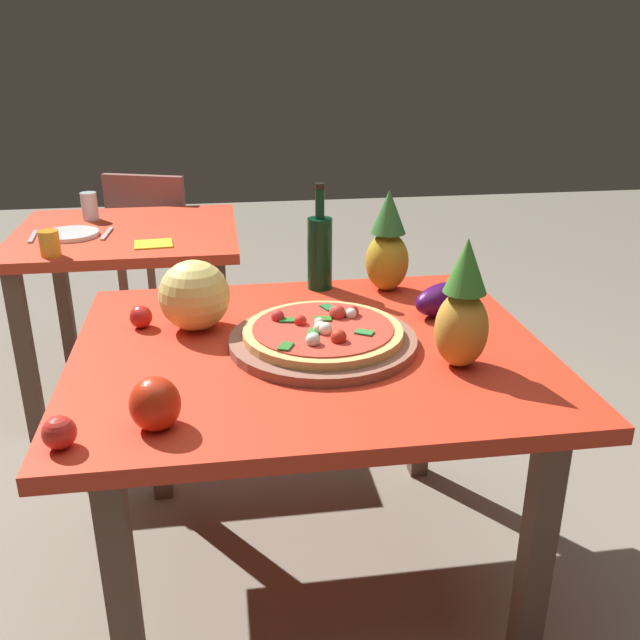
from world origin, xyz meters
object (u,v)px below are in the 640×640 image
object	(u,v)px
pizza_board	(323,341)
display_table	(310,375)
dining_chair	(158,244)
pineapple_right	(463,310)
pizza	(323,331)
drinking_glass_juice	(50,243)
dinner_plate	(70,234)
wine_bottle	(320,251)
knife_utensil	(107,234)
pineapple_left	(388,246)
melon	(194,295)
fork_utensil	(33,236)
background_table	(128,256)
eggplant	(443,299)
tomato_near_board	(141,317)
drinking_glass_water	(90,206)
bell_pepper	(155,404)

from	to	relation	value
pizza_board	display_table	bearing A→B (deg)	167.71
dining_chair	pineapple_right	bearing A→B (deg)	132.31
pizza	dining_chair	bearing A→B (deg)	106.34
drinking_glass_juice	dinner_plate	size ratio (longest dim) A/B	0.42
pineapple_right	drinking_glass_juice	distance (m)	1.58
wine_bottle	knife_utensil	bearing A→B (deg)	134.65
pineapple_left	dinner_plate	xyz separation A→B (m)	(-1.08, 0.80, -0.13)
pizza	melon	bearing A→B (deg)	153.07
display_table	wine_bottle	distance (m)	0.48
display_table	fork_utensil	distance (m)	1.51
background_table	pineapple_left	world-z (taller)	pineapple_left
background_table	fork_utensil	bearing A→B (deg)	-169.41
wine_bottle	fork_utensil	distance (m)	1.27
eggplant	tomato_near_board	size ratio (longest dim) A/B	3.28
dining_chair	pizza_board	size ratio (longest dim) A/B	1.79
dining_chair	drinking_glass_water	bearing A→B (deg)	81.95
dining_chair	eggplant	distance (m)	1.98
dining_chair	dinner_plate	distance (m)	0.80
eggplant	pineapple_left	bearing A→B (deg)	116.11
eggplant	drinking_glass_juice	distance (m)	1.42
background_table	drinking_glass_juice	size ratio (longest dim) A/B	9.70
pineapple_left	drinking_glass_water	world-z (taller)	pineapple_left
pineapple_left	drinking_glass_juice	bearing A→B (deg)	154.47
pineapple_left	wine_bottle	bearing A→B (deg)	167.65
pineapple_left	tomato_near_board	size ratio (longest dim) A/B	5.10
background_table	knife_utensil	size ratio (longest dim) A/B	4.94
wine_bottle	tomato_near_board	world-z (taller)	wine_bottle
bell_pepper	tomato_near_board	xyz separation A→B (m)	(-0.08, 0.53, -0.02)
pizza_board	melon	bearing A→B (deg)	152.96
eggplant	tomato_near_board	xyz separation A→B (m)	(-0.83, 0.02, -0.01)
wine_bottle	pineapple_right	world-z (taller)	wine_bottle
display_table	wine_bottle	size ratio (longest dim) A/B	3.62
pizza	pineapple_right	bearing A→B (deg)	-27.74
melon	bell_pepper	world-z (taller)	melon
dining_chair	pineapple_left	xyz separation A→B (m)	(0.81, -1.50, 0.38)
drinking_glass_juice	dinner_plate	bearing A→B (deg)	86.23
background_table	knife_utensil	distance (m)	0.15
dinner_plate	melon	bearing A→B (deg)	-63.69
display_table	tomato_near_board	world-z (taller)	tomato_near_board
fork_utensil	knife_utensil	bearing A→B (deg)	-5.37
background_table	dining_chair	bearing A→B (deg)	84.13
dining_chair	wine_bottle	size ratio (longest dim) A/B	2.60
background_table	drinking_glass_water	bearing A→B (deg)	129.16
fork_utensil	tomato_near_board	bearing A→B (deg)	-68.70
pineapple_left	melon	distance (m)	0.62
wine_bottle	drinking_glass_juice	xyz separation A→B (m)	(-0.90, 0.48, -0.07)
wine_bottle	drinking_glass_juice	world-z (taller)	wine_bottle
dinner_plate	fork_utensil	distance (m)	0.14
tomato_near_board	knife_utensil	size ratio (longest dim) A/B	0.34
pizza_board	bell_pepper	world-z (taller)	bell_pepper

